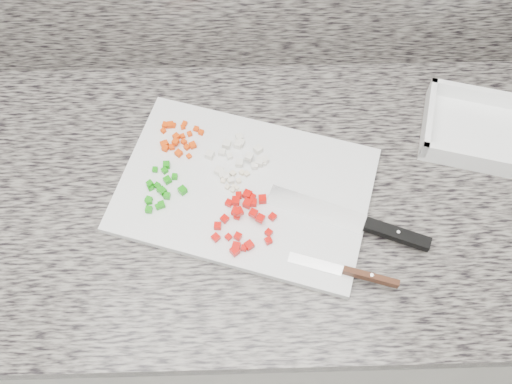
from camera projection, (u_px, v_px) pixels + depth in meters
cabinet at (223, 277)px, 1.46m from camera, size 3.92×0.62×0.86m
countertop at (211, 196)px, 1.06m from camera, size 3.96×0.64×0.04m
cutting_board at (245, 190)px, 1.04m from camera, size 0.51×0.42×0.01m
carrot_pile at (177, 139)px, 1.07m from camera, size 0.08×0.08×0.02m
onion_pile at (238, 157)px, 1.05m from camera, size 0.12×0.11×0.02m
green_pepper_pile at (162, 189)px, 1.02m from camera, size 0.08×0.10×0.02m
red_pepper_pile at (244, 218)px, 0.99m from camera, size 0.12×0.13×0.02m
garlic_pile at (236, 181)px, 1.03m from camera, size 0.05×0.05×0.01m
chef_knife at (369, 226)px, 0.99m from camera, size 0.28×0.14×0.02m
paring_knife at (357, 274)px, 0.95m from camera, size 0.18×0.07×0.02m
tray at (484, 132)px, 1.08m from camera, size 0.26×0.22×0.05m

